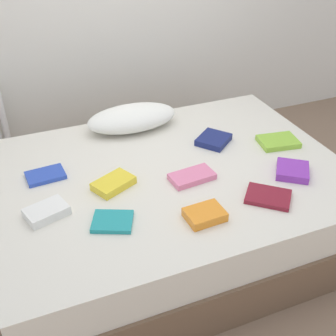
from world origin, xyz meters
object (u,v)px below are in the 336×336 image
(textbook_yellow, at_px, (114,183))
(textbook_blue, at_px, (46,175))
(textbook_white, at_px, (46,212))
(textbook_navy, at_px, (214,140))
(textbook_maroon, at_px, (268,197))
(pillow, at_px, (132,118))
(textbook_orange, at_px, (205,215))
(textbook_pink, at_px, (192,176))
(textbook_lime, at_px, (278,142))
(textbook_teal, at_px, (113,221))
(bed, at_px, (171,204))
(textbook_purple, at_px, (292,171))

(textbook_yellow, distance_m, textbook_blue, 0.40)
(textbook_white, xyz_separation_m, textbook_navy, (1.08, 0.33, -0.00))
(textbook_maroon, relative_size, textbook_blue, 1.09)
(pillow, height_order, textbook_maroon, pillow)
(pillow, bearing_deg, textbook_orange, -87.87)
(textbook_pink, distance_m, textbook_lime, 0.67)
(textbook_maroon, xyz_separation_m, textbook_navy, (0.00, 0.62, 0.01))
(textbook_teal, bearing_deg, textbook_lime, 39.91)
(textbook_white, distance_m, textbook_lime, 1.46)
(textbook_teal, bearing_deg, textbook_white, 171.43)
(textbook_maroon, xyz_separation_m, textbook_pink, (-0.29, 0.31, 0.00))
(textbook_pink, relative_size, textbook_teal, 1.27)
(bed, height_order, textbook_purple, textbook_purple)
(textbook_teal, bearing_deg, textbook_navy, 56.07)
(pillow, distance_m, textbook_purple, 1.08)
(textbook_lime, bearing_deg, textbook_white, -164.82)
(pillow, relative_size, textbook_teal, 3.12)
(textbook_pink, bearing_deg, pillow, 94.33)
(textbook_yellow, bearing_deg, textbook_white, 170.76)
(textbook_maroon, distance_m, textbook_blue, 1.21)
(textbook_yellow, relative_size, textbook_purple, 1.15)
(textbook_white, relative_size, textbook_teal, 1.04)
(textbook_navy, distance_m, textbook_purple, 0.54)
(textbook_purple, bearing_deg, bed, -169.62)
(pillow, xyz_separation_m, textbook_yellow, (-0.30, -0.59, -0.06))
(bed, height_order, textbook_maroon, textbook_maroon)
(textbook_orange, bearing_deg, bed, 85.55)
(textbook_white, height_order, textbook_maroon, textbook_white)
(bed, xyz_separation_m, pillow, (-0.05, 0.55, 0.33))
(textbook_lime, bearing_deg, pillow, 154.38)
(pillow, bearing_deg, textbook_lime, -34.53)
(bed, height_order, textbook_lime, textbook_lime)
(textbook_navy, xyz_separation_m, textbook_blue, (-1.04, 0.01, -0.01))
(textbook_white, height_order, textbook_purple, textbook_white)
(textbook_lime, relative_size, textbook_blue, 1.14)
(textbook_maroon, relative_size, textbook_pink, 0.92)
(pillow, bearing_deg, bed, -84.78)
(textbook_orange, height_order, textbook_lime, textbook_orange)
(textbook_pink, bearing_deg, textbook_blue, 150.88)
(bed, xyz_separation_m, textbook_lime, (0.73, 0.02, 0.27))
(textbook_white, bearing_deg, textbook_navy, -0.25)
(bed, relative_size, textbook_purple, 10.78)
(textbook_navy, bearing_deg, textbook_pink, -171.77)
(textbook_lime, relative_size, textbook_yellow, 1.10)
(pillow, height_order, textbook_teal, pillow)
(textbook_yellow, distance_m, textbook_purple, 0.99)
(pillow, xyz_separation_m, textbook_teal, (-0.39, -0.87, -0.07))
(bed, xyz_separation_m, textbook_white, (-0.72, -0.14, 0.28))
(textbook_maroon, relative_size, textbook_yellow, 1.05)
(bed, distance_m, textbook_white, 0.78)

